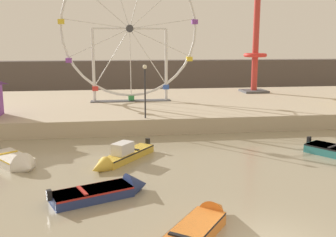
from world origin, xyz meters
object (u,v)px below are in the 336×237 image
object	(u,v)px
ferris_wheel_white_frame	(130,31)
promenade_lamp_near	(145,84)
drop_tower_red_tower	(256,43)
motorboat_white_red_stripe	(16,162)
motorboat_orange_hull	(199,227)
motorboat_mustard_yellow	(120,157)
motorboat_navy_blue	(110,190)

from	to	relation	value
ferris_wheel_white_frame	promenade_lamp_near	distance (m)	9.96
drop_tower_red_tower	promenade_lamp_near	xyz separation A→B (m)	(-13.92, -14.32, -2.99)
promenade_lamp_near	motorboat_white_red_stripe	bearing A→B (deg)	-138.27
motorboat_orange_hull	motorboat_mustard_yellow	xyz separation A→B (m)	(-2.62, 9.12, 0.07)
motorboat_orange_hull	drop_tower_red_tower	bearing A→B (deg)	12.99
motorboat_orange_hull	ferris_wheel_white_frame	distance (m)	26.50
motorboat_mustard_yellow	motorboat_white_red_stripe	distance (m)	5.82
motorboat_mustard_yellow	promenade_lamp_near	xyz separation A→B (m)	(2.08, 7.17, 3.50)
motorboat_white_red_stripe	ferris_wheel_white_frame	bearing A→B (deg)	118.69
motorboat_navy_blue	promenade_lamp_near	xyz separation A→B (m)	(2.68, 12.16, 3.60)
promenade_lamp_near	ferris_wheel_white_frame	bearing A→B (deg)	94.14
motorboat_mustard_yellow	motorboat_white_red_stripe	xyz separation A→B (m)	(-5.82, 0.13, -0.07)
motorboat_mustard_yellow	motorboat_navy_blue	bearing A→B (deg)	30.11
motorboat_mustard_yellow	drop_tower_red_tower	bearing A→B (deg)	-179.70
motorboat_orange_hull	ferris_wheel_white_frame	world-z (taller)	ferris_wheel_white_frame
motorboat_navy_blue	motorboat_mustard_yellow	distance (m)	5.02
motorboat_navy_blue	drop_tower_red_tower	bearing A→B (deg)	35.57
promenade_lamp_near	drop_tower_red_tower	bearing A→B (deg)	45.82
drop_tower_red_tower	promenade_lamp_near	bearing A→B (deg)	-134.18
motorboat_mustard_yellow	ferris_wheel_white_frame	xyz separation A→B (m)	(1.42, 16.21, 7.65)
promenade_lamp_near	motorboat_navy_blue	bearing A→B (deg)	-102.41
ferris_wheel_white_frame	drop_tower_red_tower	bearing A→B (deg)	19.94
motorboat_orange_hull	motorboat_mustard_yellow	distance (m)	9.49
motorboat_mustard_yellow	ferris_wheel_white_frame	bearing A→B (deg)	-148.07
drop_tower_red_tower	motorboat_white_red_stripe	bearing A→B (deg)	-135.59
motorboat_navy_blue	promenade_lamp_near	size ratio (longest dim) A/B	1.15
motorboat_orange_hull	motorboat_navy_blue	bearing A→B (deg)	74.54
motorboat_white_red_stripe	drop_tower_red_tower	world-z (taller)	drop_tower_red_tower
motorboat_orange_hull	motorboat_white_red_stripe	distance (m)	12.52
motorboat_orange_hull	ferris_wheel_white_frame	size ratio (longest dim) A/B	0.36
motorboat_navy_blue	ferris_wheel_white_frame	xyz separation A→B (m)	(2.02, 21.20, 7.74)
motorboat_white_red_stripe	ferris_wheel_white_frame	xyz separation A→B (m)	(7.25, 16.08, 7.72)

